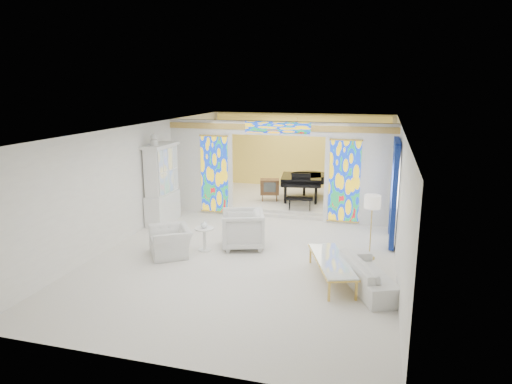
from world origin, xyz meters
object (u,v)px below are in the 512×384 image
(sofa, at_px, (370,274))
(tv_console, at_px, (270,187))
(china_cabinet, at_px, (162,185))
(grand_piano, at_px, (305,179))
(armchair_left, at_px, (171,241))
(armchair_right, at_px, (243,229))
(coffee_table, at_px, (331,261))

(sofa, height_order, tv_console, tv_console)
(china_cabinet, distance_m, grand_piano, 5.03)
(china_cabinet, bearing_deg, armchair_left, -59.70)
(armchair_left, bearing_deg, sofa, 48.23)
(armchair_right, height_order, sofa, armchair_right)
(tv_console, bearing_deg, china_cabinet, -147.90)
(armchair_left, xyz_separation_m, tv_console, (1.21, 5.18, 0.32))
(armchair_right, relative_size, tv_console, 1.43)
(armchair_left, xyz_separation_m, armchair_right, (1.53, 0.99, 0.14))
(armchair_left, bearing_deg, coffee_table, 49.09)
(armchair_left, height_order, grand_piano, grand_piano)
(china_cabinet, height_order, grand_piano, china_cabinet)
(armchair_left, distance_m, grand_piano, 6.24)
(tv_console, bearing_deg, coffee_table, -78.36)
(armchair_left, distance_m, armchair_right, 1.83)
(armchair_right, height_order, tv_console, armchair_right)
(sofa, relative_size, coffee_table, 0.94)
(grand_piano, distance_m, tv_console, 1.28)
(china_cabinet, xyz_separation_m, coffee_table, (5.36, -2.86, -0.74))
(coffee_table, bearing_deg, armchair_right, 149.37)
(china_cabinet, relative_size, tv_console, 3.67)
(armchair_left, relative_size, coffee_table, 0.49)
(sofa, relative_size, grand_piano, 0.76)
(coffee_table, bearing_deg, armchair_left, 173.64)
(china_cabinet, xyz_separation_m, armchair_left, (1.42, -2.42, -0.83))
(armchair_right, xyz_separation_m, tv_console, (-0.32, 4.19, 0.18))
(sofa, distance_m, coffee_table, 0.83)
(sofa, bearing_deg, grand_piano, -4.15)
(coffee_table, bearing_deg, sofa, -11.38)
(china_cabinet, xyz_separation_m, sofa, (6.17, -3.03, -0.87))
(armchair_right, relative_size, sofa, 0.52)
(armchair_right, xyz_separation_m, grand_piano, (0.80, 4.77, 0.39))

